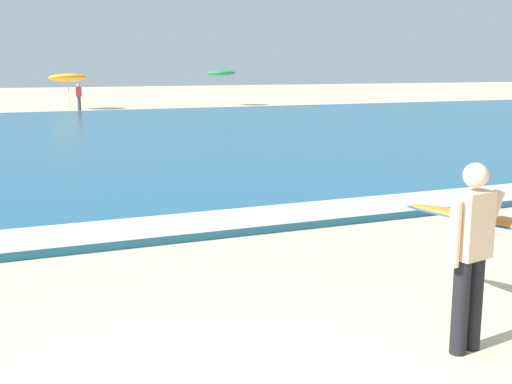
{
  "coord_description": "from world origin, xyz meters",
  "views": [
    {
      "loc": [
        -1.49,
        -3.89,
        2.54
      ],
      "look_at": [
        1.39,
        2.9,
        1.1
      ],
      "focal_mm": 45.18,
      "sensor_mm": 36.0,
      "label": 1
    }
  ],
  "objects": [
    {
      "name": "beach_umbrella_2",
      "position": [
        3.34,
        36.13,
        1.89
      ],
      "size": [
        2.23,
        2.27,
        2.23
      ],
      "color": "beige",
      "rests_on": "ground"
    },
    {
      "name": "surfer_with_board",
      "position": [
        2.63,
        0.44,
        1.03
      ],
      "size": [
        1.16,
        2.53,
        1.73
      ],
      "color": "black",
      "rests_on": "ground"
    },
    {
      "name": "surf_foam",
      "position": [
        0.0,
        5.51,
        0.15
      ],
      "size": [
        120.0,
        1.29,
        0.01
      ],
      "primitive_type": "cube",
      "color": "white",
      "rests_on": "sea"
    },
    {
      "name": "beach_umbrella_3",
      "position": [
        13.01,
        36.17,
        2.12
      ],
      "size": [
        1.88,
        1.9,
        2.36
      ],
      "color": "beige",
      "rests_on": "ground"
    },
    {
      "name": "sea",
      "position": [
        0.0,
        18.91,
        0.07
      ],
      "size": [
        120.0,
        28.0,
        0.14
      ],
      "primitive_type": "cube",
      "color": "#1E6084",
      "rests_on": "ground"
    },
    {
      "name": "beachgoer_near_row_left",
      "position": [
        3.72,
        34.59,
        0.84
      ],
      "size": [
        0.32,
        0.2,
        1.58
      ],
      "color": "#383842",
      "rests_on": "ground"
    }
  ]
}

